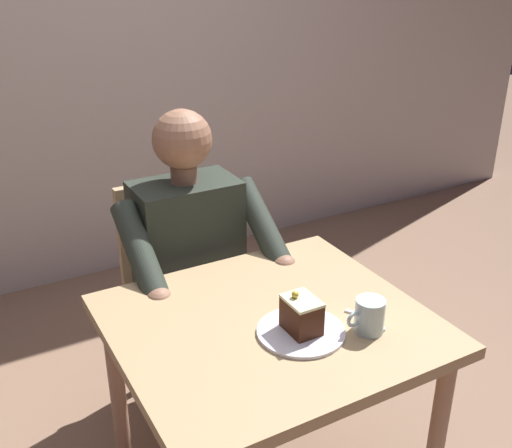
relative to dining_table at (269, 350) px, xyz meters
The scene contains 7 objects.
dining_table is the anchor object (origin of this frame).
chair 0.69m from the dining_table, 90.00° to the right, with size 0.42×0.42×0.90m.
seated_person 0.50m from the dining_table, 90.00° to the right, with size 0.53×0.58×1.21m.
dessert_plate 0.15m from the dining_table, 112.35° to the left, with size 0.24×0.24×0.01m, color white.
cake_slice 0.19m from the dining_table, 112.32° to the left, with size 0.08×0.10×0.12m.
coffee_cup 0.31m from the dining_table, 138.98° to the left, with size 0.12×0.08×0.10m.
dessert_spoon 0.30m from the dining_table, 147.52° to the left, with size 0.07×0.14×0.01m.
Camera 1 is at (0.73, 1.22, 1.68)m, focal length 42.42 mm.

